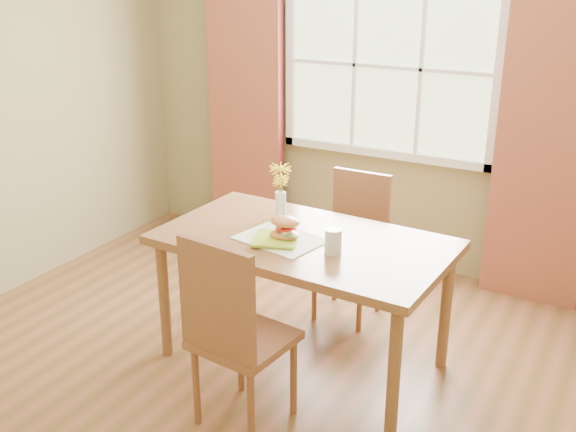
% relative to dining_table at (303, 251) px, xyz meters
% --- Properties ---
extents(room, '(4.24, 3.84, 2.74)m').
position_rel_dining_table_xyz_m(room, '(-0.15, -0.32, 0.65)').
color(room, brown).
rests_on(room, ground).
extents(window, '(1.62, 0.06, 1.32)m').
position_rel_dining_table_xyz_m(window, '(-0.15, 1.55, 0.80)').
color(window, '#ACC192').
rests_on(window, room).
extents(curtain_left, '(0.65, 0.08, 2.20)m').
position_rel_dining_table_xyz_m(curtain_left, '(-1.30, 1.46, 0.40)').
color(curtain_left, maroon).
rests_on(curtain_left, room).
extents(curtain_right, '(0.65, 0.08, 2.20)m').
position_rel_dining_table_xyz_m(curtain_right, '(1.00, 1.46, 0.40)').
color(curtain_right, maroon).
rests_on(curtain_right, room).
extents(dining_table, '(1.63, 0.96, 0.78)m').
position_rel_dining_table_xyz_m(dining_table, '(0.00, 0.00, 0.00)').
color(dining_table, brown).
rests_on(dining_table, room).
extents(chair_near, '(0.48, 0.48, 1.04)m').
position_rel_dining_table_xyz_m(chair_near, '(-0.01, -0.71, -0.13)').
color(chair_near, brown).
rests_on(chair_near, room).
extents(chair_far, '(0.39, 0.39, 0.94)m').
position_rel_dining_table_xyz_m(chair_far, '(-0.00, 0.70, -0.18)').
color(chair_far, brown).
rests_on(chair_far, room).
extents(placemat, '(0.51, 0.41, 0.01)m').
position_rel_dining_table_xyz_m(placemat, '(-0.10, -0.08, 0.08)').
color(placemat, beige).
rests_on(placemat, dining_table).
extents(plate, '(0.30, 0.30, 0.01)m').
position_rel_dining_table_xyz_m(plate, '(-0.10, -0.12, 0.09)').
color(plate, '#9DC731').
rests_on(plate, placemat).
extents(croissant_sandwich, '(0.18, 0.13, 0.13)m').
position_rel_dining_table_xyz_m(croissant_sandwich, '(-0.07, -0.09, 0.16)').
color(croissant_sandwich, '#DA834A').
rests_on(croissant_sandwich, plate).
extents(water_glass, '(0.09, 0.09, 0.13)m').
position_rel_dining_table_xyz_m(water_glass, '(0.23, -0.11, 0.14)').
color(water_glass, silver).
rests_on(water_glass, dining_table).
extents(flower_vase, '(0.13, 0.13, 0.33)m').
position_rel_dining_table_xyz_m(flower_vase, '(-0.26, 0.21, 0.28)').
color(flower_vase, silver).
rests_on(flower_vase, dining_table).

